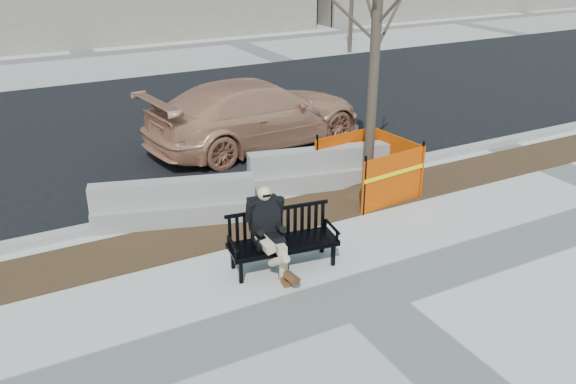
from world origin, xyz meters
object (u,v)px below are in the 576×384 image
at_px(bench, 283,267).
at_px(jersey_barrier_left, 175,222).
at_px(seated_man, 268,268).
at_px(sedan, 258,144).
at_px(tree_fence, 367,193).
at_px(jersey_barrier_right, 320,187).

relative_size(bench, jersey_barrier_left, 0.60).
relative_size(bench, seated_man, 1.27).
bearing_deg(sedan, tree_fence, -177.45).
xyz_separation_m(tree_fence, jersey_barrier_right, (-0.62, 0.65, 0.00)).
xyz_separation_m(seated_man, jersey_barrier_left, (-0.71, 2.06, 0.00)).
relative_size(seated_man, sedan, 0.25).
height_order(sedan, jersey_barrier_right, sedan).
xyz_separation_m(seated_man, jersey_barrier_right, (2.20, 2.19, 0.00)).
relative_size(sedan, jersey_barrier_left, 1.90).
height_order(bench, seated_man, seated_man).
height_order(tree_fence, sedan, tree_fence).
distance_m(bench, sedan, 5.40).
height_order(bench, tree_fence, tree_fence).
xyz_separation_m(sedan, jersey_barrier_right, (0.01, -2.76, 0.00)).
distance_m(seated_man, tree_fence, 3.21).
relative_size(bench, tree_fence, 0.30).
relative_size(tree_fence, sedan, 1.06).
bearing_deg(bench, tree_fence, 39.75).
distance_m(bench, jersey_barrier_left, 2.32).
distance_m(bench, seated_man, 0.23).
bearing_deg(seated_man, bench, -10.91).
bearing_deg(jersey_barrier_right, seated_man, -122.53).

